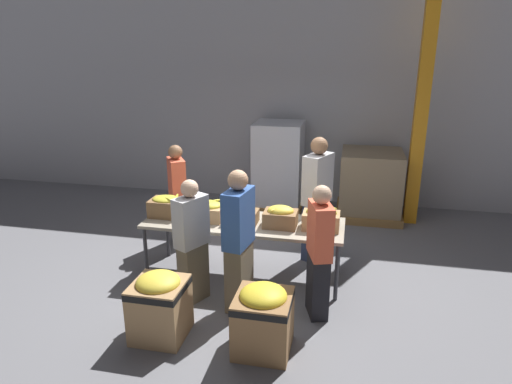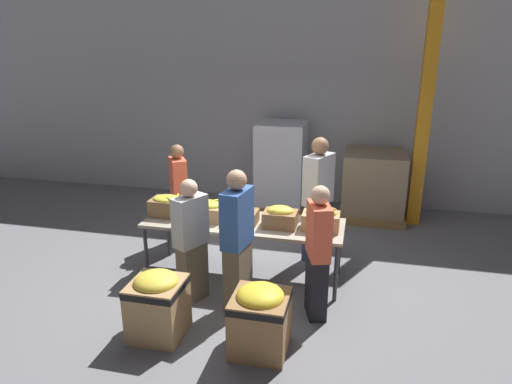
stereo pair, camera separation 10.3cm
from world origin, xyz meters
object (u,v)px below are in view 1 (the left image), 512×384
Objects in this scene: banana_box_4 at (321,218)px; donation_bin_1 at (263,317)px; volunteer_4 at (178,196)px; support_pillar at (422,107)px; banana_box_0 at (166,206)px; pallet_stack_1 at (278,167)px; banana_box_3 at (280,216)px; volunteer_2 at (239,242)px; sorting_table at (244,225)px; donation_bin_0 at (160,303)px; pallet_stack_0 at (370,185)px; volunteer_1 at (192,242)px; banana_box_2 at (242,215)px; banana_box_1 at (206,210)px; volunteer_0 at (317,200)px; volunteer_3 at (319,253)px.

banana_box_4 is 0.63× the size of donation_bin_1.
volunteer_4 is 4.17m from support_pillar.
banana_box_0 is 0.27× the size of volunteer_4.
banana_box_0 is at bearing -111.27° from pallet_stack_1.
volunteer_2 reaches higher than banana_box_3.
sorting_table reaches higher than donation_bin_0.
volunteer_1 is at bearing -122.25° from pallet_stack_0.
volunteer_2 reaches higher than donation_bin_0.
banana_box_2 is 2.78m from pallet_stack_1.
support_pillar is 3.39× the size of pallet_stack_0.
banana_box_4 is (2.05, -0.02, -0.00)m from banana_box_0.
banana_box_0 is 0.36× the size of pallet_stack_0.
banana_box_0 is 1.04× the size of banana_box_2.
sorting_table is 1.08m from banana_box_0.
banana_box_1 is 0.25× the size of volunteer_0.
volunteer_3 is (1.53, -0.69, -0.14)m from banana_box_1.
donation_bin_0 is at bearing -8.11° from volunteer_0.
support_pillar reaches higher than donation_bin_0.
support_pillar reaches higher than volunteer_2.
support_pillar is at bearing -25.34° from volunteer_2.
volunteer_1 is (-0.45, -0.70, 0.03)m from sorting_table.
banana_box_4 is at bearing 72.96° from donation_bin_1.
banana_box_0 and banana_box_4 have the same top height.
pallet_stack_1 is at bearing 99.84° from banana_box_3.
pallet_stack_1 is (-0.48, 2.79, -0.11)m from banana_box_3.
banana_box_1 is (0.56, -0.02, -0.01)m from banana_box_0.
volunteer_4 is 2.91m from donation_bin_1.
support_pillar is at bearing -14.05° from volunteer_1.
volunteer_2 reaches higher than volunteer_3.
volunteer_2 is 1.04× the size of pallet_stack_1.
volunteer_0 reaches higher than donation_bin_1.
support_pillar is 2.46× the size of pallet_stack_1.
sorting_table is 1.69× the size of volunteer_1.
volunteer_2 is at bearing -67.80° from volunteer_1.
volunteer_4 reaches higher than donation_bin_1.
donation_bin_0 is (0.67, -2.28, -0.39)m from volunteer_4.
pallet_stack_1 is at bearing 82.38° from donation_bin_0.
banana_box_2 is 3.22m from pallet_stack_0.
banana_box_1 reaches higher than sorting_table.
pallet_stack_1 is (-1.03, 3.44, 0.03)m from volunteer_3.
volunteer_0 is 2.69m from donation_bin_0.
banana_box_0 is 1.40m from volunteer_2.
donation_bin_1 is at bearing -69.41° from sorting_table.
donation_bin_1 is (0.06, -1.41, -0.54)m from banana_box_3.
sorting_table is at bearing 38.18° from volunteer_3.
banana_box_3 reaches higher than donation_bin_0.
sorting_table is at bearing 2.39° from banana_box_1.
banana_box_2 is at bearing 40.14° from volunteer_3.
volunteer_2 reaches higher than banana_box_4.
support_pillar is at bearing 83.56° from volunteer_4.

